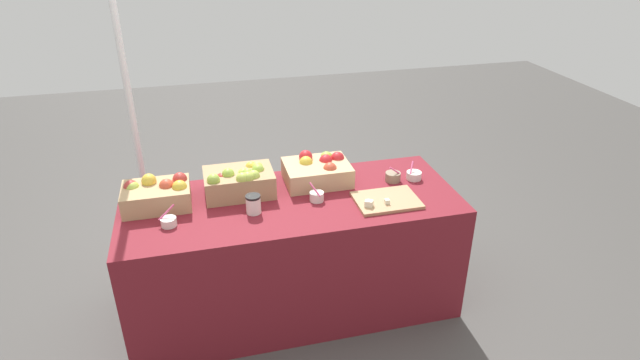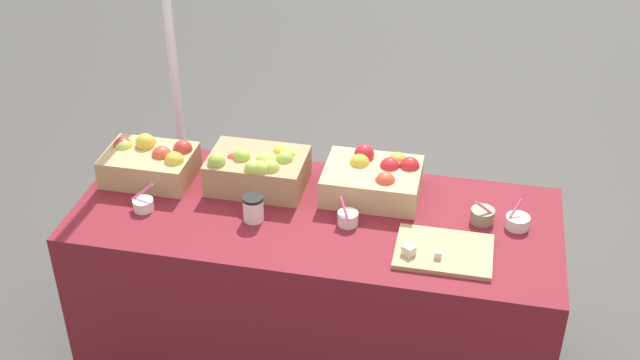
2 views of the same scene
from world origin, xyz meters
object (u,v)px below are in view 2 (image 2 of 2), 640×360
apple_crate_left (150,161)px  apple_crate_middle (258,169)px  coffee_cup (253,208)px  cutting_board_front (442,251)px  sample_bowl_far (517,222)px  sample_bowl_mid (482,216)px  sample_bowl_near (348,218)px  sample_bowl_extra (143,204)px  tent_pole (169,31)px  apple_crate_right (374,178)px

apple_crate_left → apple_crate_middle: apple_crate_middle is taller
coffee_cup → cutting_board_front: bearing=-5.1°
cutting_board_front → sample_bowl_far: size_ratio=3.41×
apple_crate_left → sample_bowl_mid: apple_crate_left is taller
sample_bowl_near → coffee_cup: 0.37m
sample_bowl_extra → tent_pole: tent_pole is taller
apple_crate_middle → sample_bowl_near: size_ratio=3.53×
sample_bowl_extra → coffee_cup: sample_bowl_extra is taller
apple_crate_middle → sample_bowl_near: (0.41, -0.19, -0.05)m
sample_bowl_far → apple_crate_middle: bearing=175.9°
coffee_cup → apple_crate_left: bearing=157.3°
sample_bowl_near → apple_crate_right: bearing=74.4°
sample_bowl_far → coffee_cup: (-1.00, -0.16, 0.03)m
apple_crate_middle → sample_bowl_mid: bearing=-4.2°
apple_crate_left → cutting_board_front: 1.27m
apple_crate_left → sample_bowl_near: apple_crate_left is taller
sample_bowl_near → apple_crate_middle: bearing=155.0°
apple_crate_left → sample_bowl_mid: bearing=-1.8°
apple_crate_left → sample_bowl_extra: 0.25m
sample_bowl_near → sample_bowl_mid: bearing=13.7°
apple_crate_left → coffee_cup: bearing=-22.7°
apple_crate_middle → sample_bowl_extra: size_ratio=3.63×
sample_bowl_mid → sample_bowl_extra: same height
coffee_cup → tent_pole: tent_pole is taller
sample_bowl_extra → coffee_cup: 0.45m
apple_crate_right → sample_bowl_near: 0.25m
sample_bowl_near → apple_crate_left: bearing=169.2°
sample_bowl_mid → sample_bowl_far: bearing=-3.5°
apple_crate_left → sample_bowl_near: bearing=-10.8°
apple_crate_middle → cutting_board_front: (0.78, -0.30, -0.07)m
apple_crate_middle → coffee_cup: (0.04, -0.23, -0.03)m
sample_bowl_near → coffee_cup: size_ratio=1.06×
apple_crate_middle → sample_bowl_extra: apple_crate_middle is taller
apple_crate_left → apple_crate_right: (0.93, 0.07, -0.00)m
apple_crate_middle → sample_bowl_far: 1.05m
apple_crate_left → coffee_cup: (0.50, -0.21, -0.02)m
apple_crate_right → cutting_board_front: apple_crate_right is taller
apple_crate_right → coffee_cup: 0.51m
sample_bowl_far → tent_pole: bearing=156.6°
sample_bowl_mid → tent_pole: size_ratio=0.05×
apple_crate_left → tent_pole: tent_pole is taller
sample_bowl_extra → sample_bowl_near: bearing=4.9°
apple_crate_middle → cutting_board_front: 0.84m
apple_crate_right → coffee_cup: (-0.43, -0.28, -0.02)m
tent_pole → coffee_cup: bearing=-53.7°
sample_bowl_mid → apple_crate_middle: bearing=175.8°
cutting_board_front → sample_bowl_far: 0.35m
sample_bowl_extra → tent_pole: size_ratio=0.05×
cutting_board_front → sample_bowl_mid: sample_bowl_mid is taller
apple_crate_right → cutting_board_front: bearing=-48.7°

